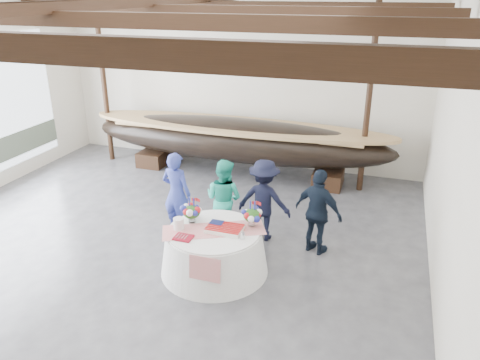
% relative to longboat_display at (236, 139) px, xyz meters
% --- Properties ---
extents(floor, '(10.00, 12.00, 0.01)m').
position_rel_longboat_display_xyz_m(floor, '(-0.30, -4.98, -0.97)').
color(floor, '#3D3D42').
rests_on(floor, ground).
extents(wall_back, '(10.00, 0.02, 4.50)m').
position_rel_longboat_display_xyz_m(wall_back, '(-0.30, 1.02, 1.28)').
color(wall_back, silver).
rests_on(wall_back, ground).
extents(wall_right, '(0.02, 12.00, 4.50)m').
position_rel_longboat_display_xyz_m(wall_right, '(4.70, -4.98, 1.28)').
color(wall_right, silver).
rests_on(wall_right, ground).
extents(pavilion_structure, '(9.80, 11.76, 4.50)m').
position_rel_longboat_display_xyz_m(pavilion_structure, '(-0.30, -4.14, 3.04)').
color(pavilion_structure, black).
rests_on(pavilion_structure, ground).
extents(longboat_display, '(8.07, 1.61, 1.51)m').
position_rel_longboat_display_xyz_m(longboat_display, '(0.00, 0.00, 0.00)').
color(longboat_display, black).
rests_on(longboat_display, ground).
extents(banquet_table, '(1.86, 1.86, 0.80)m').
position_rel_longboat_display_xyz_m(banquet_table, '(1.12, -4.44, -0.57)').
color(banquet_table, silver).
rests_on(banquet_table, ground).
extents(tabletop_items, '(1.79, 1.26, 0.40)m').
position_rel_longboat_display_xyz_m(tabletop_items, '(1.11, -4.28, -0.02)').
color(tabletop_items, '#B51217').
rests_on(tabletop_items, banquet_table).
extents(guest_woman_blue, '(0.65, 0.47, 1.69)m').
position_rel_longboat_display_xyz_m(guest_woman_blue, '(-0.10, -3.33, -0.12)').
color(guest_woman_blue, navy).
rests_on(guest_woman_blue, ground).
extents(guest_woman_teal, '(0.90, 0.77, 1.60)m').
position_rel_longboat_display_xyz_m(guest_woman_teal, '(0.84, -3.20, -0.16)').
color(guest_woman_teal, '#21AE94').
rests_on(guest_woman_teal, ground).
extents(guest_man_left, '(1.07, 0.64, 1.63)m').
position_rel_longboat_display_xyz_m(guest_man_left, '(1.61, -3.05, -0.15)').
color(guest_man_left, black).
rests_on(guest_man_left, ground).
extents(guest_man_right, '(1.04, 0.74, 1.64)m').
position_rel_longboat_display_xyz_m(guest_man_right, '(2.69, -3.24, -0.15)').
color(guest_man_right, black).
rests_on(guest_man_right, ground).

